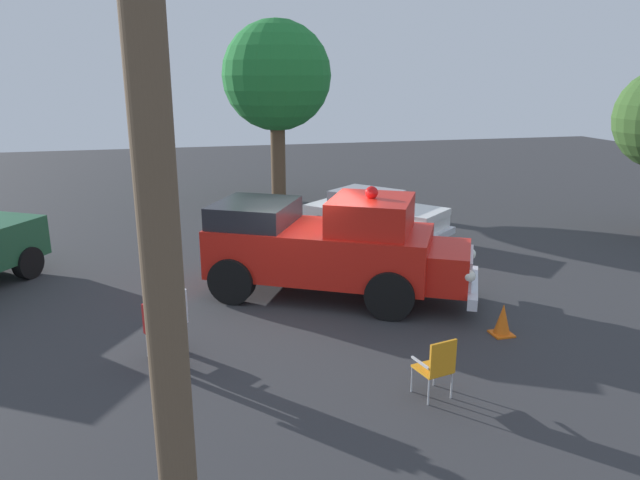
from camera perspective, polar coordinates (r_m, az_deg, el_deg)
ground_plane at (r=13.49m, az=-1.36°, el=-5.57°), size 60.00×60.00×0.00m
vintage_fire_truck at (r=13.23m, az=0.98°, el=-0.52°), size 6.26×4.76×2.59m
classic_hot_rod at (r=18.17m, az=5.42°, el=2.45°), size 4.22×4.53×1.46m
lawn_chair_near_truck at (r=10.89m, az=-15.43°, el=-8.18°), size 0.69×0.69×1.02m
lawn_chair_by_car at (r=9.45m, az=11.31°, el=-11.72°), size 0.60×0.59×1.02m
spectator_seated at (r=10.92m, az=-14.92°, el=-7.46°), size 0.65×0.62×1.29m
spectator_standing at (r=10.25m, az=-14.13°, el=-7.35°), size 0.57×0.47×1.68m
oak_tree_left at (r=23.45m, az=-4.22°, el=15.49°), size 4.18×4.18×6.95m
utility_pole at (r=3.83m, az=-14.90°, el=-4.82°), size 1.68×0.54×6.90m
traffic_cone at (r=12.06m, az=17.27°, el=-7.41°), size 0.40×0.40×0.64m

